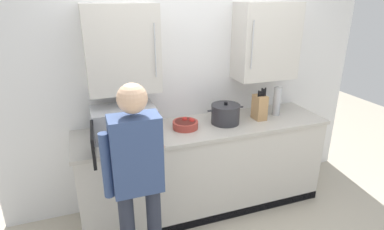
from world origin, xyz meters
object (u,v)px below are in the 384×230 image
at_px(thermos_flask, 277,101).
at_px(knife_block, 260,107).
at_px(stock_pot, 225,114).
at_px(fruit_bowl, 186,124).
at_px(person_figure, 137,174).
at_px(microwave_oven, 121,122).

height_order(thermos_flask, knife_block, knife_block).
distance_m(stock_pot, fruit_bowl, 0.42).
bearing_deg(fruit_bowl, person_figure, -129.21).
xyz_separation_m(fruit_bowl, person_figure, (-0.61, -0.75, -0.00)).
xyz_separation_m(stock_pot, knife_block, (0.38, -0.02, 0.03)).
bearing_deg(person_figure, thermos_flask, 24.96).
bearing_deg(thermos_flask, knife_block, -169.67).
bearing_deg(stock_pot, thermos_flask, 2.40).
bearing_deg(knife_block, thermos_flask, 10.33).
relative_size(microwave_oven, thermos_flask, 2.53).
relative_size(stock_pot, thermos_flask, 1.26).
bearing_deg(thermos_flask, fruit_bowl, -179.15).
height_order(microwave_oven, fruit_bowl, microwave_oven).
bearing_deg(knife_block, fruit_bowl, 178.03).
bearing_deg(person_figure, knife_block, 27.13).
distance_m(thermos_flask, person_figure, 1.81).
distance_m(microwave_oven, stock_pot, 1.03).
bearing_deg(stock_pot, knife_block, -2.58).
distance_m(thermos_flask, fruit_bowl, 1.04).
height_order(knife_block, person_figure, person_figure).
distance_m(stock_pot, knife_block, 0.38).
relative_size(knife_block, person_figure, 0.21).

